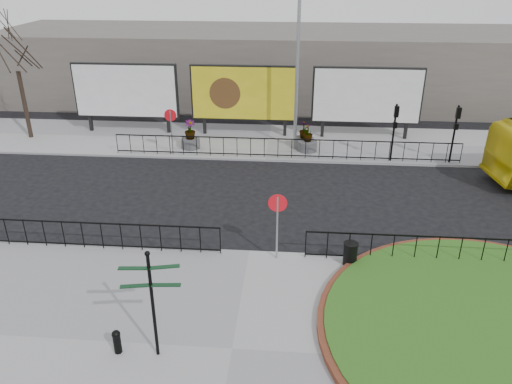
# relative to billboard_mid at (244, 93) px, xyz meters

# --- Properties ---
(ground) EXTENTS (90.00, 90.00, 0.00)m
(ground) POSITION_rel_billboard_mid_xyz_m (1.50, -12.97, -2.60)
(ground) COLOR black
(ground) RESTS_ON ground
(pavement_near) EXTENTS (30.00, 10.00, 0.12)m
(pavement_near) POSITION_rel_billboard_mid_xyz_m (1.50, -17.97, -2.54)
(pavement_near) COLOR gray
(pavement_near) RESTS_ON ground
(pavement_far) EXTENTS (44.00, 6.00, 0.12)m
(pavement_far) POSITION_rel_billboard_mid_xyz_m (1.50, -0.97, -2.54)
(pavement_far) COLOR gray
(pavement_far) RESTS_ON ground
(brick_edge) EXTENTS (10.40, 10.40, 0.18)m
(brick_edge) POSITION_rel_billboard_mid_xyz_m (9.00, -16.97, -2.39)
(brick_edge) COLOR brown
(brick_edge) RESTS_ON pavement_near
(grass_lawn) EXTENTS (10.00, 10.00, 0.22)m
(grass_lawn) POSITION_rel_billboard_mid_xyz_m (9.00, -16.97, -2.37)
(grass_lawn) COLOR #2C5516
(grass_lawn) RESTS_ON pavement_near
(railing_near_left) EXTENTS (10.00, 0.10, 1.10)m
(railing_near_left) POSITION_rel_billboard_mid_xyz_m (-4.50, -13.27, -1.93)
(railing_near_left) COLOR black
(railing_near_left) RESTS_ON pavement_near
(railing_near_right) EXTENTS (9.00, 0.10, 1.10)m
(railing_near_right) POSITION_rel_billboard_mid_xyz_m (8.00, -13.27, -1.93)
(railing_near_right) COLOR black
(railing_near_right) RESTS_ON pavement_near
(railing_far) EXTENTS (18.00, 0.10, 1.10)m
(railing_far) POSITION_rel_billboard_mid_xyz_m (2.50, -3.67, -1.93)
(railing_far) COLOR black
(railing_far) RESTS_ON pavement_far
(speed_sign_far) EXTENTS (0.64, 0.07, 2.47)m
(speed_sign_far) POSITION_rel_billboard_mid_xyz_m (-3.50, -3.57, -0.68)
(speed_sign_far) COLOR gray
(speed_sign_far) RESTS_ON pavement_far
(speed_sign_near) EXTENTS (0.64, 0.07, 2.47)m
(speed_sign_near) POSITION_rel_billboard_mid_xyz_m (2.50, -13.37, -0.68)
(speed_sign_near) COLOR gray
(speed_sign_near) RESTS_ON pavement_near
(billboard_left) EXTENTS (6.20, 0.31, 4.10)m
(billboard_left) POSITION_rel_billboard_mid_xyz_m (-7.00, 0.00, 0.00)
(billboard_left) COLOR black
(billboard_left) RESTS_ON pavement_far
(billboard_mid) EXTENTS (6.20, 0.31, 4.10)m
(billboard_mid) POSITION_rel_billboard_mid_xyz_m (0.00, 0.00, 0.00)
(billboard_mid) COLOR black
(billboard_mid) RESTS_ON pavement_far
(billboard_right) EXTENTS (6.20, 0.31, 4.10)m
(billboard_right) POSITION_rel_billboard_mid_xyz_m (7.00, 0.00, 0.00)
(billboard_right) COLOR black
(billboard_right) RESTS_ON pavement_far
(lamp_post) EXTENTS (0.74, 0.18, 9.23)m
(lamp_post) POSITION_rel_billboard_mid_xyz_m (3.01, -1.97, 2.23)
(lamp_post) COLOR gray
(lamp_post) RESTS_ON pavement_far
(signal_pole_a) EXTENTS (0.22, 0.26, 3.00)m
(signal_pole_a) POSITION_rel_billboard_mid_xyz_m (8.00, -3.63, -0.50)
(signal_pole_a) COLOR black
(signal_pole_a) RESTS_ON pavement_far
(signal_pole_b) EXTENTS (0.22, 0.26, 3.00)m
(signal_pole_b) POSITION_rel_billboard_mid_xyz_m (11.00, -3.63, -0.50)
(signal_pole_b) COLOR black
(signal_pole_b) RESTS_ON pavement_far
(tree_left) EXTENTS (2.00, 2.00, 7.00)m
(tree_left) POSITION_rel_billboard_mid_xyz_m (-12.50, -1.47, 1.02)
(tree_left) COLOR #2D2119
(tree_left) RESTS_ON pavement_far
(building_backdrop) EXTENTS (40.00, 10.00, 5.00)m
(building_backdrop) POSITION_rel_billboard_mid_xyz_m (1.50, 9.03, -0.10)
(building_backdrop) COLOR #5F5853
(building_backdrop) RESTS_ON ground
(fingerpost_sign) EXTENTS (1.50, 0.44, 3.21)m
(fingerpost_sign) POSITION_rel_billboard_mid_xyz_m (-0.45, -18.33, -0.54)
(fingerpost_sign) COLOR black
(fingerpost_sign) RESTS_ON pavement_near
(bollard) EXTENTS (0.23, 0.23, 0.71)m
(bollard) POSITION_rel_billboard_mid_xyz_m (-1.52, -18.34, -2.09)
(bollard) COLOR black
(bollard) RESTS_ON pavement_near
(litter_bin) EXTENTS (0.51, 0.51, 0.84)m
(litter_bin) POSITION_rel_billboard_mid_xyz_m (5.02, -13.57, -2.06)
(litter_bin) COLOR black
(litter_bin) RESTS_ON pavement_near
(planter_a) EXTENTS (1.03, 1.03, 1.59)m
(planter_a) POSITION_rel_billboard_mid_xyz_m (-2.74, -2.55, -1.90)
(planter_a) COLOR #4C4C4F
(planter_a) RESTS_ON pavement_far
(planter_b) EXTENTS (1.08, 1.08, 1.53)m
(planter_b) POSITION_rel_billboard_mid_xyz_m (3.50, -1.97, -1.97)
(planter_b) COLOR #4C4C4F
(planter_b) RESTS_ON pavement_far
(planter_c) EXTENTS (1.05, 1.05, 1.51)m
(planter_c) POSITION_rel_billboard_mid_xyz_m (3.70, -2.46, -1.96)
(planter_c) COLOR #4C4C4F
(planter_c) RESTS_ON pavement_far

